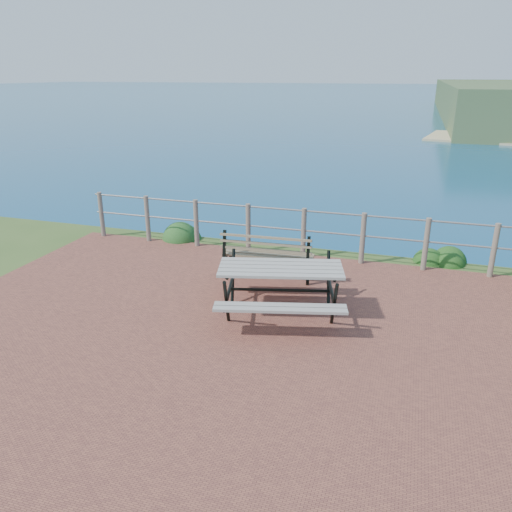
{
  "coord_description": "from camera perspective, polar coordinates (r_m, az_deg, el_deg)",
  "views": [
    {
      "loc": [
        1.91,
        -5.87,
        3.49
      ],
      "look_at": [
        -0.32,
        1.22,
        0.75
      ],
      "focal_mm": 35.0,
      "sensor_mm": 36.0,
      "label": 1
    }
  ],
  "objects": [
    {
      "name": "ground",
      "position": [
        7.1,
        -0.53,
        -9.23
      ],
      "size": [
        10.0,
        7.0,
        0.12
      ],
      "primitive_type": "cube",
      "color": "brown",
      "rests_on": "ground"
    },
    {
      "name": "ocean",
      "position": [
        205.91,
        17.83,
        18.36
      ],
      "size": [
        1200.0,
        1200.0,
        0.0
      ],
      "primitive_type": "plane",
      "color": "#136375",
      "rests_on": "ground"
    },
    {
      "name": "safety_railing",
      "position": [
        9.86,
        5.47,
        2.93
      ],
      "size": [
        9.4,
        0.1,
        1.0
      ],
      "color": "#6B5B4C",
      "rests_on": "ground"
    },
    {
      "name": "picnic_table",
      "position": [
        7.49,
        2.8,
        -3.37
      ],
      "size": [
        1.96,
        1.55,
        0.77
      ],
      "rotation": [
        0.0,
        0.0,
        0.25
      ],
      "color": "gray",
      "rests_on": "ground"
    },
    {
      "name": "park_bench",
      "position": [
        8.79,
        1.42,
        0.99
      ],
      "size": [
        1.62,
        0.49,
        0.9
      ],
      "rotation": [
        0.0,
        0.0,
        0.06
      ],
      "color": "brown",
      "rests_on": "ground"
    },
    {
      "name": "shrub_lip_west",
      "position": [
        11.33,
        -7.27,
        2.13
      ],
      "size": [
        0.8,
        0.8,
        0.55
      ],
      "primitive_type": "ellipsoid",
      "color": "#214B1C",
      "rests_on": "ground"
    },
    {
      "name": "shrub_lip_east",
      "position": [
        10.36,
        20.16,
        -0.75
      ],
      "size": [
        0.72,
        0.72,
        0.44
      ],
      "primitive_type": "ellipsoid",
      "color": "#1C4816",
      "rests_on": "ground"
    }
  ]
}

